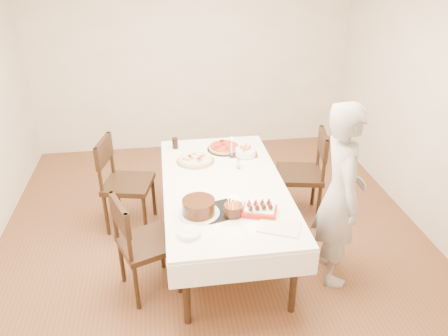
{
  "coord_description": "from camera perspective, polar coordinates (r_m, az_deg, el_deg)",
  "views": [
    {
      "loc": [
        -0.44,
        -3.61,
        2.82
      ],
      "look_at": [
        0.08,
        -0.05,
        0.92
      ],
      "focal_mm": 35.0,
      "sensor_mm": 36.0,
      "label": 1
    }
  ],
  "objects": [
    {
      "name": "chair_right_savory",
      "position": [
        4.88,
        9.85,
        -0.82
      ],
      "size": [
        0.62,
        0.62,
        1.03
      ],
      "primitive_type": null,
      "rotation": [
        0.0,
        0.0,
        -0.2
      ],
      "color": "black",
      "rests_on": "floor"
    },
    {
      "name": "birthday_cake",
      "position": [
        3.65,
        1.21,
        -5.0
      ],
      "size": [
        0.2,
        0.2,
        0.15
      ],
      "primitive_type": "cylinder",
      "rotation": [
        0.0,
        0.0,
        -0.36
      ],
      "color": "#32180D",
      "rests_on": "dining_table"
    },
    {
      "name": "cola_glass",
      "position": [
        4.86,
        -6.4,
        3.25
      ],
      "size": [
        0.08,
        0.08,
        0.12
      ],
      "primitive_type": "cylinder",
      "rotation": [
        0.0,
        0.0,
        0.27
      ],
      "color": "black",
      "rests_on": "dining_table"
    },
    {
      "name": "wall_right",
      "position": [
        4.73,
        27.05,
        6.69
      ],
      "size": [
        0.04,
        5.0,
        2.7
      ],
      "primitive_type": "cube",
      "color": "beige",
      "rests_on": "floor"
    },
    {
      "name": "chair_left_dessert",
      "position": [
        3.87,
        -9.94,
        -9.65
      ],
      "size": [
        0.65,
        0.65,
        0.98
      ],
      "primitive_type": null,
      "rotation": [
        0.0,
        0.0,
        3.52
      ],
      "color": "black",
      "rests_on": "floor"
    },
    {
      "name": "pizza_white",
      "position": [
        4.55,
        -3.75,
        1.05
      ],
      "size": [
        0.47,
        0.47,
        0.04
      ],
      "primitive_type": "cylinder",
      "rotation": [
        0.0,
        0.0,
        0.22
      ],
      "color": "beige",
      "rests_on": "dining_table"
    },
    {
      "name": "pizza_pepperoni",
      "position": [
        4.81,
        0.03,
        2.69
      ],
      "size": [
        0.5,
        0.5,
        0.04
      ],
      "primitive_type": "cylinder",
      "rotation": [
        0.0,
        0.0,
        0.42
      ],
      "color": "red",
      "rests_on": "dining_table"
    },
    {
      "name": "dining_table",
      "position": [
        4.35,
        0.0,
        -6.36
      ],
      "size": [
        1.54,
        2.32,
        0.75
      ],
      "primitive_type": "cube",
      "rotation": [
        0.0,
        0.0,
        -0.2
      ],
      "color": "white",
      "rests_on": "floor"
    },
    {
      "name": "person",
      "position": [
        3.9,
        14.96,
        -3.49
      ],
      "size": [
        0.48,
        0.67,
        1.7
      ],
      "primitive_type": "imported",
      "rotation": [
        0.0,
        0.0,
        1.44
      ],
      "color": "#B0ABA6",
      "rests_on": "floor"
    },
    {
      "name": "taper_candle",
      "position": [
        4.59,
        1.0,
        2.79
      ],
      "size": [
        0.07,
        0.07,
        0.25
      ],
      "primitive_type": "cylinder",
      "rotation": [
        0.0,
        0.0,
        -0.43
      ],
      "color": "white",
      "rests_on": "dining_table"
    },
    {
      "name": "box_lid",
      "position": [
        3.58,
        7.19,
        -7.74
      ],
      "size": [
        0.39,
        0.34,
        0.03
      ],
      "primitive_type": "cube",
      "rotation": [
        0.0,
        0.0,
        -0.43
      ],
      "color": "beige",
      "rests_on": "dining_table"
    },
    {
      "name": "floor",
      "position": [
        4.6,
        -1.11,
        -9.95
      ],
      "size": [
        5.0,
        5.0,
        0.0
      ],
      "primitive_type": "plane",
      "color": "brown",
      "rests_on": "ground"
    },
    {
      "name": "layer_cake",
      "position": [
        3.68,
        -3.33,
        -5.11
      ],
      "size": [
        0.45,
        0.45,
        0.14
      ],
      "primitive_type": "cylinder",
      "rotation": [
        0.0,
        0.0,
        -0.32
      ],
      "color": "#351B0D",
      "rests_on": "dining_table"
    },
    {
      "name": "strawberry_box",
      "position": [
        3.71,
        4.67,
        -5.51
      ],
      "size": [
        0.33,
        0.27,
        0.07
      ],
      "primitive_type": null,
      "rotation": [
        0.0,
        0.0,
        -0.34
      ],
      "color": "#AF1D14",
      "rests_on": "dining_table"
    },
    {
      "name": "pasta_bowl",
      "position": [
        4.66,
        2.82,
        2.08
      ],
      "size": [
        0.26,
        0.26,
        0.07
      ],
      "primitive_type": "cylinder",
      "rotation": [
        0.0,
        0.0,
        0.2
      ],
      "color": "white",
      "rests_on": "dining_table"
    },
    {
      "name": "china_plate",
      "position": [
        3.68,
        -3.0,
        -6.34
      ],
      "size": [
        0.28,
        0.28,
        0.01
      ],
      "primitive_type": "cylinder",
      "rotation": [
        0.0,
        0.0,
        0.31
      ],
      "color": "white",
      "rests_on": "dining_table"
    },
    {
      "name": "plate_stack",
      "position": [
        3.47,
        -4.61,
        -8.45
      ],
      "size": [
        0.21,
        0.21,
        0.04
      ],
      "primitive_type": "cylinder",
      "rotation": [
        0.0,
        0.0,
        0.1
      ],
      "color": "white",
      "rests_on": "dining_table"
    },
    {
      "name": "cake_board",
      "position": [
        3.75,
        -0.55,
        -5.64
      ],
      "size": [
        0.38,
        0.38,
        0.01
      ],
      "primitive_type": "cube",
      "rotation": [
        0.0,
        0.0,
        0.26
      ],
      "color": "black",
      "rests_on": "dining_table"
    },
    {
      "name": "shaker_pair",
      "position": [
        4.4,
        1.93,
        0.49
      ],
      "size": [
        0.09,
        0.09,
        0.1
      ],
      "primitive_type": null,
      "rotation": [
        0.0,
        0.0,
        0.14
      ],
      "color": "white",
      "rests_on": "dining_table"
    },
    {
      "name": "chair_left_savory",
      "position": [
        4.73,
        -12.39,
        -2.05
      ],
      "size": [
        0.63,
        0.63,
        1.03
      ],
      "primitive_type": null,
      "rotation": [
        0.0,
        0.0,
        2.92
      ],
      "color": "black",
      "rests_on": "floor"
    },
    {
      "name": "wall_back",
      "position": [
        6.3,
        -4.25,
        14.3
      ],
      "size": [
        4.5,
        0.04,
        2.7
      ],
      "primitive_type": "cube",
      "color": "beige",
      "rests_on": "floor"
    },
    {
      "name": "red_placemat",
      "position": [
        4.75,
        2.75,
        1.99
      ],
      "size": [
        0.28,
        0.28,
        0.01
      ],
      "primitive_type": "cube",
      "rotation": [
        0.0,
        0.0,
        -0.09
      ],
      "color": "#B21E1E",
      "rests_on": "dining_table"
    }
  ]
}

